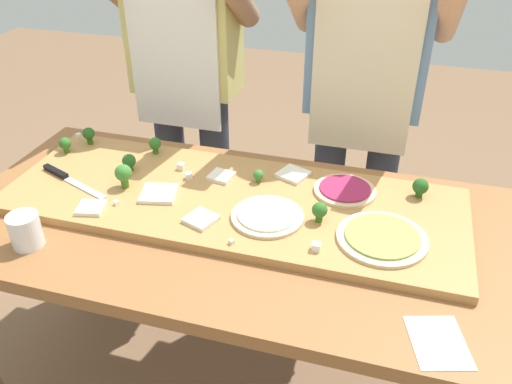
{
  "coord_description": "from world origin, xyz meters",
  "views": [
    {
      "loc": [
        0.39,
        -1.16,
        1.66
      ],
      "look_at": [
        0.02,
        0.11,
        0.82
      ],
      "focal_mm": 36.89,
      "sensor_mm": 36.0,
      "label": 1
    }
  ],
  "objects_px": {
    "cheese_crumble_d": "(316,247)",
    "recipe_note": "(438,342)",
    "flour_cup": "(26,232)",
    "pizza_slice_near_right": "(159,194)",
    "pizza_slice_far_left": "(221,176)",
    "cheese_crumble_a": "(189,176)",
    "chefs_knife": "(65,177)",
    "pizza_whole_pesto_green": "(382,238)",
    "broccoli_floret_back_left": "(420,187)",
    "cheese_crumble_c": "(232,242)",
    "pizza_whole_beet_magenta": "(345,190)",
    "broccoli_floret_center_left": "(129,161)",
    "cheese_crumble_e": "(116,203)",
    "cheese_crumble_b": "(79,136)",
    "broccoli_floret_front_mid": "(258,175)",
    "cook_left": "(185,65)",
    "pizza_whole_white_garlic": "(267,216)",
    "broccoli_floret_center_right": "(89,134)",
    "broccoli_floret_front_right": "(123,174)",
    "broccoli_floret_back_mid": "(320,211)",
    "cheese_crumble_f": "(181,166)",
    "pizza_slice_center": "(201,219)",
    "broccoli_floret_front_left": "(65,144)",
    "pizza_slice_near_left": "(293,174)",
    "broccoli_floret_back_right": "(155,144)",
    "cook_right": "(365,83)",
    "prep_table": "(238,250)"
  },
  "relations": [
    {
      "from": "cheese_crumble_a",
      "to": "flour_cup",
      "type": "distance_m",
      "value": 0.5
    },
    {
      "from": "broccoli_floret_front_mid",
      "to": "flour_cup",
      "type": "xyz_separation_m",
      "value": [
        -0.51,
        -0.44,
        -0.01
      ]
    },
    {
      "from": "broccoli_floret_back_mid",
      "to": "broccoli_floret_center_left",
      "type": "height_order",
      "value": "broccoli_floret_back_mid"
    },
    {
      "from": "flour_cup",
      "to": "pizza_slice_near_right",
      "type": "bearing_deg",
      "value": 48.72
    },
    {
      "from": "broccoli_floret_front_mid",
      "to": "cook_left",
      "type": "xyz_separation_m",
      "value": [
        -0.42,
        0.46,
        0.15
      ]
    },
    {
      "from": "pizza_whole_white_garlic",
      "to": "cheese_crumble_b",
      "type": "bearing_deg",
      "value": 159.62
    },
    {
      "from": "broccoli_floret_center_right",
      "to": "cheese_crumble_a",
      "type": "distance_m",
      "value": 0.44
    },
    {
      "from": "prep_table",
      "to": "cheese_crumble_c",
      "type": "distance_m",
      "value": 0.2
    },
    {
      "from": "prep_table",
      "to": "broccoli_floret_center_left",
      "type": "height_order",
      "value": "broccoli_floret_center_left"
    },
    {
      "from": "broccoli_floret_front_right",
      "to": "cheese_crumble_f",
      "type": "relative_size",
      "value": 3.72
    },
    {
      "from": "cheese_crumble_a",
      "to": "broccoli_floret_front_mid",
      "type": "bearing_deg",
      "value": 10.79
    },
    {
      "from": "pizza_slice_near_left",
      "to": "cheese_crumble_f",
      "type": "bearing_deg",
      "value": -170.46
    },
    {
      "from": "prep_table",
      "to": "broccoli_floret_back_mid",
      "type": "xyz_separation_m",
      "value": [
        0.23,
        0.02,
        0.17
      ]
    },
    {
      "from": "pizza_slice_far_left",
      "to": "recipe_note",
      "type": "xyz_separation_m",
      "value": [
        0.66,
        -0.47,
        -0.03
      ]
    },
    {
      "from": "prep_table",
      "to": "cheese_crumble_c",
      "type": "bearing_deg",
      "value": -78.2
    },
    {
      "from": "pizza_whole_white_garlic",
      "to": "broccoli_floret_center_right",
      "type": "distance_m",
      "value": 0.76
    },
    {
      "from": "broccoli_floret_back_right",
      "to": "broccoli_floret_front_mid",
      "type": "distance_m",
      "value": 0.39
    },
    {
      "from": "broccoli_floret_front_left",
      "to": "broccoli_floret_front_mid",
      "type": "distance_m",
      "value": 0.68
    },
    {
      "from": "pizza_whole_beet_magenta",
      "to": "flour_cup",
      "type": "xyz_separation_m",
      "value": [
        -0.78,
        -0.46,
        0.01
      ]
    },
    {
      "from": "cheese_crumble_d",
      "to": "pizza_slice_near_right",
      "type": "bearing_deg",
      "value": 165.95
    },
    {
      "from": "broccoli_floret_back_mid",
      "to": "cheese_crumble_d",
      "type": "distance_m",
      "value": 0.13
    },
    {
      "from": "broccoli_floret_back_left",
      "to": "cheese_crumble_b",
      "type": "relative_size",
      "value": 3.66
    },
    {
      "from": "cheese_crumble_c",
      "to": "cheese_crumble_e",
      "type": "height_order",
      "value": "same"
    },
    {
      "from": "broccoli_floret_front_right",
      "to": "broccoli_floret_center_right",
      "type": "relative_size",
      "value": 1.25
    },
    {
      "from": "pizza_whole_pesto_green",
      "to": "cheese_crumble_e",
      "type": "relative_size",
      "value": 18.95
    },
    {
      "from": "cheese_crumble_f",
      "to": "cook_left",
      "type": "relative_size",
      "value": 0.01
    },
    {
      "from": "chefs_knife",
      "to": "pizza_whole_pesto_green",
      "type": "relative_size",
      "value": 1.17
    },
    {
      "from": "pizza_slice_near_right",
      "to": "prep_table",
      "type": "bearing_deg",
      "value": -4.73
    },
    {
      "from": "cheese_crumble_d",
      "to": "recipe_note",
      "type": "bearing_deg",
      "value": -33.52
    },
    {
      "from": "prep_table",
      "to": "cheese_crumble_e",
      "type": "height_order",
      "value": "cheese_crumble_e"
    },
    {
      "from": "chefs_knife",
      "to": "cheese_crumble_c",
      "type": "distance_m",
      "value": 0.62
    },
    {
      "from": "pizza_whole_pesto_green",
      "to": "flour_cup",
      "type": "xyz_separation_m",
      "value": [
        -0.9,
        -0.25,
        0.01
      ]
    },
    {
      "from": "broccoli_floret_back_left",
      "to": "cheese_crumble_d",
      "type": "height_order",
      "value": "broccoli_floret_back_left"
    },
    {
      "from": "flour_cup",
      "to": "cheese_crumble_f",
      "type": "bearing_deg",
      "value": 60.58
    },
    {
      "from": "pizza_slice_far_left",
      "to": "cheese_crumble_a",
      "type": "bearing_deg",
      "value": -160.36
    },
    {
      "from": "broccoli_floret_front_right",
      "to": "broccoli_floret_center_right",
      "type": "bearing_deg",
      "value": 138.86
    },
    {
      "from": "pizza_slice_far_left",
      "to": "cook_left",
      "type": "bearing_deg",
      "value": 122.97
    },
    {
      "from": "pizza_slice_center",
      "to": "broccoli_floret_front_left",
      "type": "height_order",
      "value": "broccoli_floret_front_left"
    },
    {
      "from": "broccoli_floret_back_left",
      "to": "broccoli_floret_center_left",
      "type": "bearing_deg",
      "value": -173.62
    },
    {
      "from": "pizza_slice_near_left",
      "to": "broccoli_floret_front_mid",
      "type": "bearing_deg",
      "value": -144.74
    },
    {
      "from": "pizza_slice_near_left",
      "to": "cheese_crumble_f",
      "type": "distance_m",
      "value": 0.36
    },
    {
      "from": "chefs_knife",
      "to": "cheese_crumble_f",
      "type": "relative_size",
      "value": 13.68
    },
    {
      "from": "cheese_crumble_d",
      "to": "broccoli_floret_center_left",
      "type": "bearing_deg",
      "value": 160.16
    },
    {
      "from": "pizza_whole_beet_magenta",
      "to": "pizza_slice_far_left",
      "type": "distance_m",
      "value": 0.38
    },
    {
      "from": "cheese_crumble_b",
      "to": "broccoli_floret_center_left",
      "type": "bearing_deg",
      "value": -28.85
    },
    {
      "from": "pizza_slice_center",
      "to": "pizza_whole_beet_magenta",
      "type": "bearing_deg",
      "value": 35.89
    },
    {
      "from": "broccoli_floret_center_left",
      "to": "broccoli_floret_front_right",
      "type": "bearing_deg",
      "value": -70.61
    },
    {
      "from": "broccoli_floret_back_mid",
      "to": "cheese_crumble_f",
      "type": "xyz_separation_m",
      "value": [
        -0.48,
        0.16,
        -0.03
      ]
    },
    {
      "from": "pizza_whole_pesto_green",
      "to": "cook_right",
      "type": "height_order",
      "value": "cook_right"
    },
    {
      "from": "broccoli_floret_back_right",
      "to": "pizza_whole_beet_magenta",
      "type": "bearing_deg",
      "value": -5.73
    }
  ]
}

